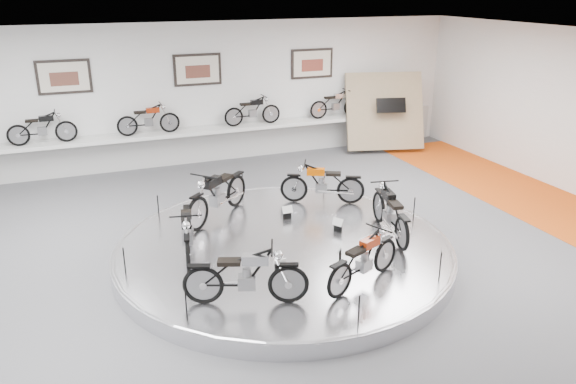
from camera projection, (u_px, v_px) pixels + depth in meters
name	position (u px, v px, depth m)	size (l,w,h in m)	color
floor	(290.00, 264.00, 10.54)	(16.00, 16.00, 0.00)	#515154
ceiling	(290.00, 46.00, 9.15)	(16.00, 16.00, 0.00)	white
wall_back	(199.00, 94.00, 15.95)	(16.00, 16.00, 0.00)	silver
orange_carpet_strip	(564.00, 213.00, 12.89)	(2.40, 12.60, 0.01)	red
dado_band	(202.00, 144.00, 16.43)	(15.68, 0.04, 1.10)	#BCBCBA
display_platform	(284.00, 251.00, 10.75)	(6.40, 6.40, 0.30)	silver
platform_rim	(284.00, 245.00, 10.71)	(6.40, 6.40, 0.10)	#B2B2BA
shelf	(203.00, 131.00, 16.03)	(11.00, 0.55, 0.10)	silver
poster_left	(64.00, 77.00, 14.46)	(1.35, 0.06, 0.88)	beige
poster_center	(198.00, 70.00, 15.67)	(1.35, 0.06, 0.88)	beige
poster_right	(312.00, 64.00, 16.88)	(1.35, 0.06, 0.88)	beige
display_panel	(385.00, 111.00, 17.36)	(2.40, 0.12, 2.40)	#957C60
shelf_bike_a	(42.00, 130.00, 14.44)	(1.22, 0.42, 0.73)	black
shelf_bike_b	(149.00, 121.00, 15.37)	(1.22, 0.42, 0.73)	maroon
shelf_bike_c	(253.00, 113.00, 16.41)	(1.22, 0.42, 0.73)	black
shelf_bike_d	(336.00, 106.00, 17.34)	(1.22, 0.42, 0.73)	#ADADB2
bike_a	(322.00, 183.00, 12.54)	(1.60, 0.57, 0.94)	#D15200
bike_b	(217.00, 193.00, 11.70)	(1.85, 0.65, 1.09)	black
bike_c	(187.00, 231.00, 10.08)	(1.63, 0.57, 0.96)	black
bike_d	(246.00, 275.00, 8.54)	(1.65, 0.58, 0.97)	#ADADB2
bike_e	(364.00, 259.00, 9.12)	(1.53, 0.54, 0.90)	maroon
bike_f	(390.00, 212.00, 10.90)	(1.69, 0.60, 0.99)	black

